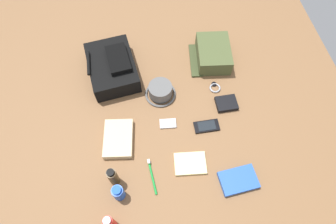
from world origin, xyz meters
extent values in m
cube|color=brown|center=(0.00, 0.00, -0.01)|extent=(2.64, 2.02, 0.02)
cube|color=black|center=(0.32, 0.26, 0.05)|extent=(0.37, 0.29, 0.10)
cube|color=black|center=(0.32, 0.22, 0.12)|extent=(0.20, 0.13, 0.03)
cylinder|color=black|center=(0.32, 0.38, 0.12)|extent=(0.15, 0.02, 0.02)
cube|color=#47512D|center=(0.33, -0.32, 0.05)|extent=(0.26, 0.21, 0.10)
cube|color=#394124|center=(0.33, -0.22, 0.01)|extent=(0.24, 0.09, 0.01)
cylinder|color=#5A5A5A|center=(0.14, 0.02, 0.04)|extent=(0.12, 0.12, 0.07)
torus|color=#5A5A5A|center=(0.14, 0.02, 0.01)|extent=(0.17, 0.17, 0.01)
cylinder|color=red|center=(-0.49, 0.32, 0.07)|extent=(0.04, 0.04, 0.13)
cylinder|color=silver|center=(-0.49, 0.32, 0.14)|extent=(0.03, 0.03, 0.01)
cylinder|color=blue|center=(-0.37, 0.28, 0.05)|extent=(0.05, 0.05, 0.09)
cylinder|color=blue|center=(-0.37, 0.28, 0.10)|extent=(0.04, 0.04, 0.01)
cylinder|color=#473319|center=(-0.30, 0.30, 0.07)|extent=(0.04, 0.04, 0.13)
cylinder|color=black|center=(-0.30, 0.30, 0.14)|extent=(0.03, 0.03, 0.01)
cube|color=blue|center=(-0.39, -0.27, 0.01)|extent=(0.13, 0.18, 0.02)
cube|color=white|center=(-0.39, -0.27, 0.01)|extent=(0.12, 0.17, 0.02)
cube|color=black|center=(-0.09, -0.18, 0.01)|extent=(0.06, 0.13, 0.01)
cube|color=black|center=(-0.09, -0.18, 0.01)|extent=(0.05, 0.09, 0.00)
cube|color=#B7B7BC|center=(-0.05, 0.01, 0.01)|extent=(0.06, 0.09, 0.01)
cylinder|color=silver|center=(-0.05, -0.01, 0.01)|extent=(0.03, 0.03, 0.00)
torus|color=#99999E|center=(0.13, -0.28, 0.01)|extent=(0.06, 0.06, 0.01)
cylinder|color=black|center=(0.15, -0.28, 0.01)|extent=(0.03, 0.03, 0.01)
cylinder|color=#198C33|center=(-0.31, 0.12, 0.01)|extent=(0.17, 0.03, 0.01)
cube|color=white|center=(-0.24, 0.13, 0.02)|extent=(0.02, 0.01, 0.01)
cube|color=black|center=(0.02, -0.32, 0.01)|extent=(0.09, 0.11, 0.02)
cube|color=beige|center=(-0.28, -0.06, 0.01)|extent=(0.12, 0.16, 0.02)
cube|color=#C6B289|center=(-0.10, 0.27, 0.02)|extent=(0.22, 0.16, 0.04)
camera|label=1|loc=(-0.68, 0.11, 1.33)|focal=30.61mm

